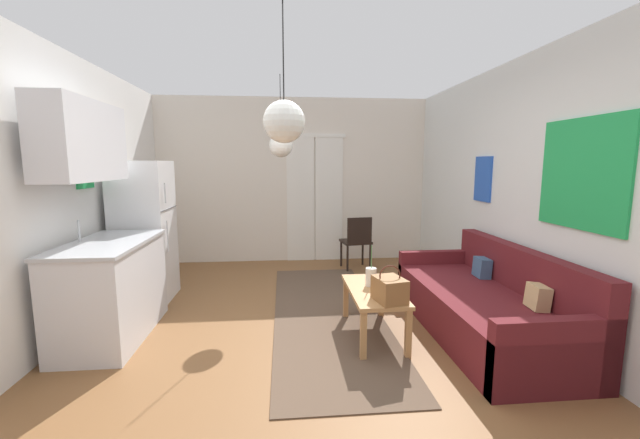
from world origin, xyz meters
name	(u,v)px	position (x,y,z in m)	size (l,w,h in m)	color
ground_plane	(306,361)	(0.00, 0.00, -0.05)	(4.95, 7.23, 0.10)	brown
wall_back	(295,181)	(0.01, 3.36, 1.32)	(4.55, 0.13, 2.66)	silver
wall_right	(565,197)	(2.22, 0.00, 1.33)	(0.12, 6.83, 2.66)	silver
wall_left	(9,202)	(-2.22, 0.00, 1.33)	(0.12, 6.83, 2.66)	white
area_rug	(327,313)	(0.28, 0.90, 0.01)	(1.13, 3.45, 0.01)	brown
couch	(488,307)	(1.75, 0.28, 0.26)	(0.93, 2.18, 0.83)	#5B191E
coffee_table	(374,295)	(0.66, 0.34, 0.39)	(0.46, 0.99, 0.45)	#B27F4C
bamboo_vase	(371,277)	(0.65, 0.43, 0.54)	(0.10, 0.10, 0.39)	beige
handbag	(389,289)	(0.71, 0.00, 0.56)	(0.28, 0.33, 0.32)	brown
refrigerator	(145,231)	(-1.81, 1.59, 0.82)	(0.61, 0.65, 1.65)	white
kitchen_counter	(104,252)	(-1.82, 0.55, 0.81)	(0.65, 1.28, 2.16)	silver
accent_chair	(357,240)	(0.93, 2.65, 0.46)	(0.47, 0.45, 0.82)	black
pendant_lamp_near	(284,121)	(-0.17, -0.77, 1.86)	(0.25, 0.25, 0.93)	black
pendant_lamp_far	(281,145)	(-0.20, 1.72, 1.83)	(0.29, 0.29, 0.98)	black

